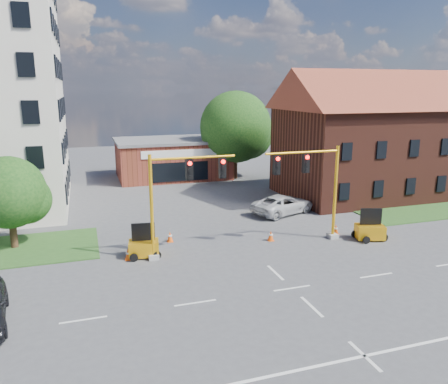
# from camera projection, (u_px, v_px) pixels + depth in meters

# --- Properties ---
(ground) EXTENTS (120.00, 120.00, 0.00)m
(ground) POSITION_uv_depth(u_px,v_px,m) (292.00, 288.00, 21.88)
(ground) COLOR #464648
(ground) RESTS_ON ground
(grass_verge_ne) EXTENTS (14.00, 4.00, 0.08)m
(grass_verge_ne) POSITION_uv_depth(u_px,v_px,m) (441.00, 211.00, 35.60)
(grass_verge_ne) COLOR #284F1D
(grass_verge_ne) RESTS_ON ground
(lane_markings) EXTENTS (60.00, 36.00, 0.01)m
(lane_markings) POSITION_uv_depth(u_px,v_px,m) (323.00, 317.00, 19.10)
(lane_markings) COLOR silver
(lane_markings) RESTS_ON ground
(brick_shop) EXTENTS (12.40, 8.40, 4.30)m
(brick_shop) POSITION_uv_depth(u_px,v_px,m) (172.00, 158.00, 49.14)
(brick_shop) COLOR maroon
(brick_shop) RESTS_ON ground
(townhouse_row) EXTENTS (21.00, 11.00, 11.50)m
(townhouse_row) POSITION_uv_depth(u_px,v_px,m) (391.00, 131.00, 40.73)
(townhouse_row) COLOR #4E2117
(townhouse_row) RESTS_ON ground
(tree_large) EXTENTS (8.17, 7.78, 9.59)m
(tree_large) POSITION_uv_depth(u_px,v_px,m) (239.00, 129.00, 47.76)
(tree_large) COLOR #352213
(tree_large) RESTS_ON ground
(tree_nw_front) EXTENTS (4.66, 4.44, 5.81)m
(tree_nw_front) POSITION_uv_depth(u_px,v_px,m) (13.00, 194.00, 26.75)
(tree_nw_front) COLOR #352213
(tree_nw_front) RESTS_ON ground
(signal_mast_west) EXTENTS (5.30, 0.60, 6.20)m
(signal_mast_west) POSITION_uv_depth(u_px,v_px,m) (180.00, 192.00, 25.22)
(signal_mast_west) COLOR gray
(signal_mast_west) RESTS_ON ground
(signal_mast_east) EXTENTS (5.30, 0.60, 6.20)m
(signal_mast_east) POSITION_uv_depth(u_px,v_px,m) (313.00, 183.00, 27.84)
(signal_mast_east) COLOR gray
(signal_mast_east) RESTS_ON ground
(trailer_west) EXTENTS (1.90, 1.41, 1.99)m
(trailer_west) POSITION_uv_depth(u_px,v_px,m) (144.00, 247.00, 25.88)
(trailer_west) COLOR #FFB215
(trailer_west) RESTS_ON ground
(trailer_east) EXTENTS (2.07, 1.68, 2.04)m
(trailer_east) POSITION_uv_depth(u_px,v_px,m) (370.00, 230.00, 28.82)
(trailer_east) COLOR #FFB215
(trailer_east) RESTS_ON ground
(cone_a) EXTENTS (0.40, 0.40, 0.70)m
(cone_a) POSITION_uv_depth(u_px,v_px,m) (128.00, 254.00, 25.44)
(cone_a) COLOR #FF550D
(cone_a) RESTS_ON ground
(cone_b) EXTENTS (0.40, 0.40, 0.70)m
(cone_b) POSITION_uv_depth(u_px,v_px,m) (170.00, 237.00, 28.46)
(cone_b) COLOR #FF550D
(cone_b) RESTS_ON ground
(cone_c) EXTENTS (0.40, 0.40, 0.70)m
(cone_c) POSITION_uv_depth(u_px,v_px,m) (336.00, 229.00, 29.96)
(cone_c) COLOR #FF550D
(cone_c) RESTS_ON ground
(cone_d) EXTENTS (0.40, 0.40, 0.70)m
(cone_d) POSITION_uv_depth(u_px,v_px,m) (271.00, 236.00, 28.66)
(cone_d) COLOR #FF550D
(cone_d) RESTS_ON ground
(pickup_white) EXTENTS (5.94, 4.22, 1.50)m
(pickup_white) POSITION_uv_depth(u_px,v_px,m) (283.00, 204.00, 34.86)
(pickup_white) COLOR silver
(pickup_white) RESTS_ON ground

